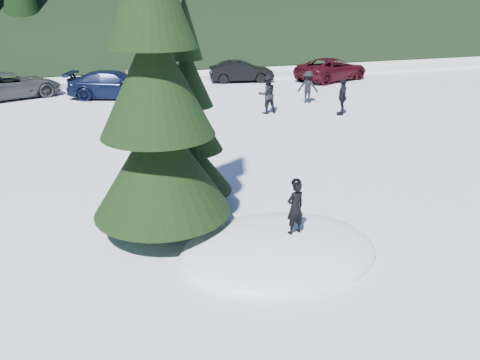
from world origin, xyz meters
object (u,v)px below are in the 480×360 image
object	(u,v)px
car_5	(241,71)
car_2	(11,85)
adult_0	(267,94)
spruce_short	(189,129)
adult_2	(308,87)
adult_1	(342,97)
car_4	(163,75)
spruce_tall	(156,94)
car_3	(115,85)
car_6	(332,69)
child_skier	(295,208)

from	to	relation	value
car_5	car_2	bearing A→B (deg)	104.38
adult_0	spruce_short	bearing A→B (deg)	56.19
spruce_short	adult_2	distance (m)	14.11
adult_1	car_4	size ratio (longest dim) A/B	0.38
spruce_tall	adult_0	world-z (taller)	spruce_tall
adult_0	car_5	size ratio (longest dim) A/B	0.44
adult_0	car_3	bearing A→B (deg)	-44.09
adult_2	car_2	size ratio (longest dim) A/B	0.32
spruce_tall	car_6	xyz separation A→B (m)	(14.79, 18.28, -2.57)
car_2	adult_1	bearing A→B (deg)	-144.33
spruce_short	adult_1	bearing A→B (deg)	40.25
spruce_short	car_2	xyz separation A→B (m)	(-6.10, 17.25, -1.37)
adult_0	adult_1	size ratio (longest dim) A/B	1.06
adult_1	adult_2	size ratio (longest dim) A/B	1.03
child_skier	spruce_tall	bearing A→B (deg)	-50.02
adult_0	adult_1	xyz separation A→B (m)	(3.25, -1.48, -0.05)
adult_2	car_4	size ratio (longest dim) A/B	0.37
car_4	car_5	xyz separation A→B (m)	(5.28, 0.28, -0.07)
adult_0	car_2	size ratio (longest dim) A/B	0.35
adult_1	car_4	bearing A→B (deg)	-114.42
spruce_short	car_6	distance (m)	21.84
adult_2	car_6	size ratio (longest dim) A/B	0.31
child_skier	car_6	size ratio (longest dim) A/B	0.22
adult_0	car_4	bearing A→B (deg)	-69.16
spruce_short	adult_2	world-z (taller)	spruce_short
child_skier	adult_0	size ratio (longest dim) A/B	0.65
car_2	car_6	distance (m)	19.89
child_skier	car_5	xyz separation A→B (m)	(6.26, 21.55, -0.38)
car_3	car_4	xyz separation A→B (m)	(3.12, 2.51, 0.02)
adult_2	car_5	xyz separation A→B (m)	(-1.17, 7.42, -0.14)
car_2	car_5	xyz separation A→B (m)	(13.88, 1.01, -0.04)
child_skier	car_4	bearing A→B (deg)	-105.68
spruce_tall	car_5	world-z (taller)	spruce_tall
child_skier	car_6	bearing A→B (deg)	-134.36
car_5	spruce_short	bearing A→B (deg)	167.15
child_skier	car_2	world-z (taller)	child_skier
car_2	car_3	bearing A→B (deg)	-130.77
adult_0	car_6	xyz separation A→B (m)	(7.81, 7.59, -0.17)
spruce_tall	spruce_short	distance (m)	2.11
car_2	car_3	size ratio (longest dim) A/B	1.02
spruce_short	car_3	distance (m)	15.54
adult_1	car_2	bearing A→B (deg)	-89.57
car_4	car_6	distance (m)	11.35
car_5	child_skier	bearing A→B (deg)	174.00
car_3	car_5	size ratio (longest dim) A/B	1.22
car_6	spruce_tall	bearing A→B (deg)	120.98
adult_0	car_3	xyz separation A→B (m)	(-6.61, 6.17, -0.17)
child_skier	car_3	distance (m)	18.88
spruce_tall	adult_1	distance (m)	13.98
car_3	car_6	world-z (taller)	car_6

